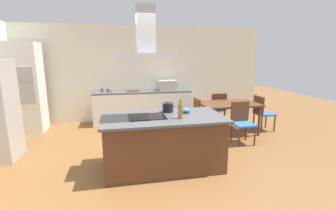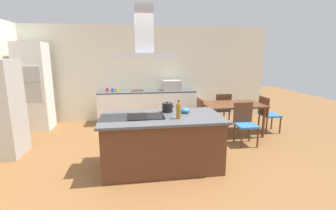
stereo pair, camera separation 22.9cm
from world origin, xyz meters
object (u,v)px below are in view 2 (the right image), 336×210
Objects in this scene: chair_facing_back_wall at (222,108)px; chair_at_left_end at (195,115)px; coffee_mug_red at (107,90)px; chair_facing_island at (245,121)px; cutting_board at (137,90)px; tea_kettle at (167,107)px; coffee_mug_blue at (113,90)px; olive_oil_bottle at (179,111)px; dining_table at (232,107)px; countertop_microwave at (172,85)px; coffee_mug_yellow at (117,90)px; mixing_bowl at (185,110)px; wall_oven_stack at (34,87)px; chair_at_right_end at (267,112)px; range_hood at (144,41)px; cooktop at (146,116)px.

chair_at_left_end is at bearing -143.99° from chair_facing_back_wall.
coffee_mug_red reaches higher than chair_at_left_end.
cutting_board is at bearing 136.44° from chair_facing_island.
tea_kettle is 2.66× the size of coffee_mug_blue.
chair_at_left_end is (0.74, 1.69, -0.52)m from olive_oil_bottle.
tea_kettle is 0.17× the size of dining_table.
olive_oil_bottle is 3.10m from countertop_microwave.
olive_oil_bottle is 3.31× the size of coffee_mug_yellow.
countertop_microwave is at bearing 121.07° from chair_facing_island.
wall_oven_stack is (-3.34, 2.48, 0.16)m from mixing_bowl.
range_hood is at bearing -154.24° from chair_at_right_end.
wall_oven_stack is 1.57× the size of dining_table.
range_hood reaches higher than chair_facing_island.
cutting_board is 0.15× the size of wall_oven_stack.
cutting_board is at bearing 7.09° from coffee_mug_blue.
olive_oil_bottle is 3.28m from coffee_mug_blue.
dining_table is at bearing -13.55° from wall_oven_stack.
dining_table is at bearing -48.31° from countertop_microwave.
chair_at_right_end is at bearing -11.44° from wall_oven_stack.
chair_facing_island is (1.47, 0.66, -0.44)m from mixing_bowl.
tea_kettle is at bearing -80.29° from cutting_board.
chair_facing_back_wall is (2.77, -0.71, -0.44)m from coffee_mug_yellow.
tea_kettle reaches higher than cutting_board.
coffee_mug_red is (-1.80, 0.07, -0.09)m from countertop_microwave.
cooktop is 1.20m from range_hood.
cutting_board is (0.56, 0.06, -0.04)m from coffee_mug_yellow.
chair_facing_island and chair_facing_back_wall have the same top height.
coffee_mug_red is 1.80m from wall_oven_stack.
coffee_mug_yellow is at bearing 110.02° from olive_oil_bottle.
chair_at_left_end is at bearing 55.03° from tea_kettle.
cooktop is at bearing -75.90° from coffee_mug_blue.
chair_facing_island is at bearing -36.01° from chair_at_left_end.
tea_kettle reaches higher than chair_facing_island.
wall_oven_stack reaches higher than tea_kettle.
chair_facing_island is (0.00, -0.67, -0.16)m from dining_table.
mixing_bowl and coffee_mug_yellow have the same top height.
coffee_mug_red is 3.17m from chair_facing_back_wall.
mixing_bowl is at bearing -74.91° from cutting_board.
dining_table is (2.77, -1.38, -0.28)m from coffee_mug_yellow.
coffee_mug_yellow reaches higher than chair_facing_back_wall.
chair_at_left_end is at bearing -36.58° from coffee_mug_yellow.
tea_kettle is 0.32m from mixing_bowl.
range_hood is (-0.70, -0.16, 1.16)m from mixing_bowl.
olive_oil_bottle is at bearing -117.70° from mixing_bowl.
chair_at_right_end is (0.92, -0.00, -0.16)m from dining_table.
chair_at_left_end is (0.32, -1.39, -0.53)m from countertop_microwave.
tea_kettle is at bearing -64.44° from coffee_mug_red.
coffee_mug_red is (-1.57, 2.79, -0.00)m from mixing_bowl.
coffee_mug_yellow reaches higher than cooktop.
coffee_mug_yellow is 0.26× the size of cutting_board.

